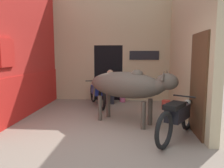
% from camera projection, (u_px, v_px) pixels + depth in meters
% --- Properties ---
extents(ground_plane, '(30.00, 30.00, 0.00)m').
position_uv_depth(ground_plane, '(92.00, 145.00, 4.03)').
color(ground_plane, gray).
extents(wall_left_shopfront, '(0.25, 4.13, 4.06)m').
position_uv_depth(wall_left_shopfront, '(25.00, 44.00, 5.99)').
color(wall_left_shopfront, red).
rests_on(wall_left_shopfront, ground_plane).
extents(wall_back_with_doorway, '(4.20, 0.93, 4.06)m').
position_uv_depth(wall_back_with_doorway, '(111.00, 54.00, 8.13)').
color(wall_back_with_doorway, '#C6B289').
rests_on(wall_back_with_doorway, ground_plane).
extents(wall_right_with_door, '(0.22, 4.13, 4.06)m').
position_uv_depth(wall_right_with_door, '(189.00, 42.00, 5.59)').
color(wall_right_with_door, '#C6B289').
rests_on(wall_right_with_door, ground_plane).
extents(cow, '(2.23, 1.54, 1.35)m').
position_uv_depth(cow, '(128.00, 85.00, 5.23)').
color(cow, '#4C4238').
rests_on(cow, ground_plane).
extents(motorcycle_near, '(1.10, 1.68, 0.79)m').
position_uv_depth(motorcycle_near, '(178.00, 116.00, 4.31)').
color(motorcycle_near, black).
rests_on(motorcycle_near, ground_plane).
extents(motorcycle_far, '(0.86, 1.84, 0.79)m').
position_uv_depth(motorcycle_far, '(97.00, 92.00, 7.14)').
color(motorcycle_far, black).
rests_on(motorcycle_far, ground_plane).
extents(shopkeeper_seated, '(0.42, 0.34, 1.16)m').
position_uv_depth(shopkeeper_seated, '(110.00, 86.00, 7.48)').
color(shopkeeper_seated, '#282833').
rests_on(shopkeeper_seated, ground_plane).
extents(plastic_stool, '(0.28, 0.28, 0.42)m').
position_uv_depth(plastic_stool, '(123.00, 96.00, 7.73)').
color(plastic_stool, '#DB6093').
rests_on(plastic_stool, ground_plane).
extents(bucket, '(0.26, 0.26, 0.26)m').
position_uv_depth(bucket, '(166.00, 104.00, 6.80)').
color(bucket, '#C63D33').
rests_on(bucket, ground_plane).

